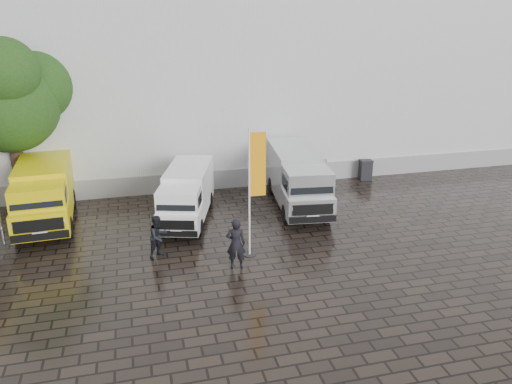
{
  "coord_description": "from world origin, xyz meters",
  "views": [
    {
      "loc": [
        -4.66,
        -16.92,
        8.86
      ],
      "look_at": [
        0.18,
        2.2,
        1.75
      ],
      "focal_mm": 35.0,
      "sensor_mm": 36.0,
      "label": 1
    }
  ],
  "objects_px": {
    "van_white": "(187,196)",
    "person_front": "(236,244)",
    "flagpole": "(254,186)",
    "van_silver": "(298,180)",
    "van_yellow": "(44,196)",
    "person_tent": "(158,236)",
    "wheelie_bin": "(365,170)"
  },
  "relations": [
    {
      "from": "van_silver",
      "to": "flagpole",
      "type": "relative_size",
      "value": 1.23
    },
    {
      "from": "van_silver",
      "to": "person_front",
      "type": "xyz_separation_m",
      "value": [
        -4.15,
        -5.33,
        -0.38
      ]
    },
    {
      "from": "flagpole",
      "to": "person_front",
      "type": "height_order",
      "value": "flagpole"
    },
    {
      "from": "van_white",
      "to": "flagpole",
      "type": "xyz_separation_m",
      "value": [
        2.09,
        -4.07,
        1.67
      ]
    },
    {
      "from": "van_white",
      "to": "wheelie_bin",
      "type": "relative_size",
      "value": 4.76
    },
    {
      "from": "person_tent",
      "to": "van_yellow",
      "type": "bearing_deg",
      "value": 98.51
    },
    {
      "from": "van_silver",
      "to": "flagpole",
      "type": "height_order",
      "value": "flagpole"
    },
    {
      "from": "van_white",
      "to": "person_tent",
      "type": "relative_size",
      "value": 3.15
    },
    {
      "from": "person_front",
      "to": "person_tent",
      "type": "distance_m",
      "value": 3.11
    },
    {
      "from": "wheelie_bin",
      "to": "van_white",
      "type": "bearing_deg",
      "value": -152.53
    },
    {
      "from": "wheelie_bin",
      "to": "flagpole",
      "type": "bearing_deg",
      "value": -128.73
    },
    {
      "from": "van_silver",
      "to": "wheelie_bin",
      "type": "distance_m",
      "value": 5.96
    },
    {
      "from": "flagpole",
      "to": "wheelie_bin",
      "type": "xyz_separation_m",
      "value": [
        8.31,
        7.5,
        -2.26
      ]
    },
    {
      "from": "person_front",
      "to": "person_tent",
      "type": "height_order",
      "value": "person_front"
    },
    {
      "from": "van_yellow",
      "to": "wheelie_bin",
      "type": "height_order",
      "value": "van_yellow"
    },
    {
      "from": "van_white",
      "to": "person_front",
      "type": "relative_size",
      "value": 2.74
    },
    {
      "from": "van_yellow",
      "to": "flagpole",
      "type": "height_order",
      "value": "flagpole"
    },
    {
      "from": "van_yellow",
      "to": "flagpole",
      "type": "relative_size",
      "value": 1.12
    },
    {
      "from": "van_yellow",
      "to": "person_front",
      "type": "bearing_deg",
      "value": -42.38
    },
    {
      "from": "van_white",
      "to": "van_silver",
      "type": "distance_m",
      "value": 5.36
    },
    {
      "from": "flagpole",
      "to": "person_tent",
      "type": "xyz_separation_m",
      "value": [
        -3.58,
        0.72,
        -1.97
      ]
    },
    {
      "from": "person_front",
      "to": "van_silver",
      "type": "bearing_deg",
      "value": -114.47
    },
    {
      "from": "van_yellow",
      "to": "wheelie_bin",
      "type": "distance_m",
      "value": 16.66
    },
    {
      "from": "van_white",
      "to": "van_silver",
      "type": "xyz_separation_m",
      "value": [
        5.34,
        0.4,
        0.2
      ]
    },
    {
      "from": "wheelie_bin",
      "to": "person_front",
      "type": "distance_m",
      "value": 12.45
    },
    {
      "from": "person_tent",
      "to": "person_front",
      "type": "bearing_deg",
      "value": -68.24
    },
    {
      "from": "van_white",
      "to": "van_silver",
      "type": "relative_size",
      "value": 0.85
    },
    {
      "from": "van_silver",
      "to": "wheelie_bin",
      "type": "xyz_separation_m",
      "value": [
        5.06,
        3.04,
        -0.79
      ]
    },
    {
      "from": "van_white",
      "to": "person_front",
      "type": "distance_m",
      "value": 5.08
    },
    {
      "from": "flagpole",
      "to": "person_tent",
      "type": "height_order",
      "value": "flagpole"
    },
    {
      "from": "wheelie_bin",
      "to": "person_tent",
      "type": "height_order",
      "value": "person_tent"
    },
    {
      "from": "van_silver",
      "to": "wheelie_bin",
      "type": "height_order",
      "value": "van_silver"
    }
  ]
}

